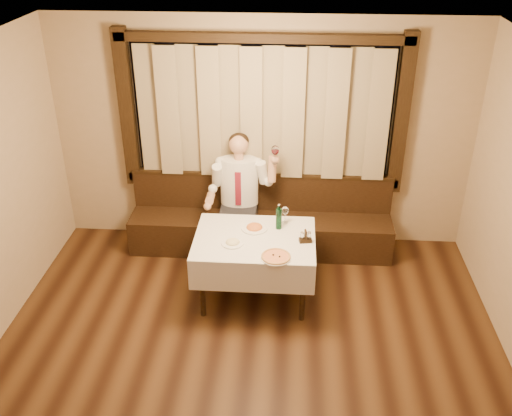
# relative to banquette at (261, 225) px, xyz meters

# --- Properties ---
(room) EXTENTS (5.01, 6.01, 2.81)m
(room) POSITION_rel_banquette_xyz_m (-0.00, -1.75, 1.19)
(room) COLOR black
(room) RESTS_ON ground
(banquette) EXTENTS (3.20, 0.61, 0.94)m
(banquette) POSITION_rel_banquette_xyz_m (0.00, 0.00, 0.00)
(banquette) COLOR black
(banquette) RESTS_ON ground
(dining_table) EXTENTS (1.27, 0.97, 0.76)m
(dining_table) POSITION_rel_banquette_xyz_m (0.00, -1.02, 0.34)
(dining_table) COLOR black
(dining_table) RESTS_ON ground
(pizza) EXTENTS (0.31, 0.31, 0.03)m
(pizza) POSITION_rel_banquette_xyz_m (0.24, -1.39, 0.46)
(pizza) COLOR white
(pizza) RESTS_ON dining_table
(pasta_red) EXTENTS (0.28, 0.28, 0.10)m
(pasta_red) POSITION_rel_banquette_xyz_m (-0.02, -0.85, 0.48)
(pasta_red) COLOR white
(pasta_red) RESTS_ON dining_table
(pasta_cream) EXTENTS (0.24, 0.24, 0.08)m
(pasta_cream) POSITION_rel_banquette_xyz_m (-0.22, -1.16, 0.48)
(pasta_cream) COLOR white
(pasta_cream) RESTS_ON dining_table
(green_bottle) EXTENTS (0.06, 0.06, 0.29)m
(green_bottle) POSITION_rel_banquette_xyz_m (0.24, -0.82, 0.57)
(green_bottle) COLOR #0D3E20
(green_bottle) RESTS_ON dining_table
(table_wine_glass) EXTENTS (0.08, 0.08, 0.20)m
(table_wine_glass) POSITION_rel_banquette_xyz_m (0.31, -0.70, 0.59)
(table_wine_glass) COLOR white
(table_wine_glass) RESTS_ON dining_table
(cruet_caddy) EXTENTS (0.14, 0.09, 0.14)m
(cruet_caddy) POSITION_rel_banquette_xyz_m (0.53, -1.08, 0.49)
(cruet_caddy) COLOR black
(cruet_caddy) RESTS_ON dining_table
(seated_man) EXTENTS (0.85, 0.64, 1.51)m
(seated_man) POSITION_rel_banquette_xyz_m (-0.25, -0.09, 0.55)
(seated_man) COLOR black
(seated_man) RESTS_ON ground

